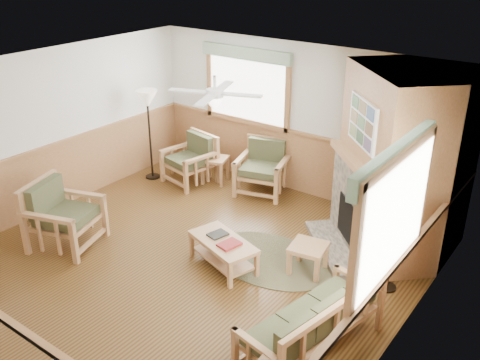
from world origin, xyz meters
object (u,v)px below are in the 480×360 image
Objects in this scene: armchair_back_left at (189,160)px; footstool at (308,258)px; coffee_table at (223,253)px; armchair_left at (65,215)px; armchair_back_right at (262,168)px; end_table_chairs at (215,170)px; floor_lamp_right at (394,237)px; sofa at (312,320)px; floor_lamp_left at (150,135)px.

footstool is (3.31, -1.29, -0.25)m from armchair_back_left.
coffee_table is at bearing -149.89° from footstool.
armchair_back_right is at bearing -40.60° from armchair_left.
floor_lamp_right is (3.98, -1.29, 0.55)m from end_table_chairs.
floor_lamp_right reaches higher than footstool.
armchair_back_right is 2.64m from footstool.
armchair_left is at bearing -139.76° from coffee_table.
end_table_chairs is (-1.89, 2.17, 0.04)m from coffee_table.
footstool is at bearing -165.01° from floor_lamp_right.
coffee_table is at bearing -157.13° from floor_lamp_right.
sofa is 1.94× the size of armchair_back_left.
armchair_back_left is at bearing 20.37° from floor_lamp_left.
armchair_back_right is 1.00m from end_table_chairs.
end_table_chairs is 3.32m from footstool.
end_table_chairs is (-0.96, -0.17, -0.22)m from armchair_back_right.
footstool is (2.92, -1.58, -0.04)m from end_table_chairs.
armchair_back_right is (1.35, 0.45, 0.02)m from armchair_back_left.
sofa is 5.40m from floor_lamp_left.
sofa is 4.09m from armchair_left.
sofa reaches higher than footstool.
sofa is 4.88m from armchair_back_left.
floor_lamp_left is at bearing -176.91° from armchair_back_right.
armchair_back_left is 2.83m from armchair_left.
armchair_back_left is 1.90× the size of footstool.
sofa is 1.68m from floor_lamp_right.
sofa reaches higher than coffee_table.
footstool is (-0.80, 1.33, -0.20)m from sofa.
armchair_back_left is 4.49m from floor_lamp_right.
armchair_left reaches higher than coffee_table.
floor_lamp_right reaches higher than end_table_chairs.
floor_lamp_left reaches higher than armchair_back_right.
coffee_table is 1.19m from footstool.
armchair_back_left is 0.88m from floor_lamp_left.
sofa is 1.75× the size of armchair_left.
floor_lamp_left is 5.15m from floor_lamp_right.
floor_lamp_left is at bearing 169.39° from coffee_table.
armchair_back_left is 0.87× the size of coffee_table.
floor_lamp_left is at bearing 165.85° from footstool.
armchair_back_left reaches higher than end_table_chairs.
armchair_back_right reaches higher than sofa.
armchair_back_right reaches higher than armchair_back_left.
end_table_chairs is at bearing 47.47° from armchair_back_left.
armchair_left is at bearing -154.91° from footstool.
footstool is at bearing 47.71° from coffee_table.
sofa is 4.13m from armchair_back_right.
armchair_back_left is 1.42m from armchair_back_right.
armchair_left is (-4.09, -0.21, 0.10)m from sofa.
floor_lamp_right is (4.34, 1.82, 0.29)m from armchair_left.
coffee_table is at bearing -84.33° from armchair_back_right.
coffee_table is at bearing -28.20° from floor_lamp_left.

